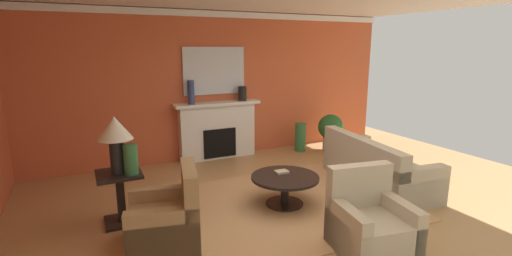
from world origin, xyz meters
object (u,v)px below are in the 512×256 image
fireplace (218,132)px  coffee_table (285,183)px  armchair_facing_fireplace (370,226)px  potted_plant (330,129)px  mantel_mirror (214,71)px  table_lamp (115,134)px  vase_mantel_right (242,94)px  vase_tall_corner (300,137)px  vase_on_side_table (131,159)px  vase_mantel_left (191,92)px  sofa (376,169)px  armchair_near_window (167,221)px  side_table (120,194)px

fireplace → coffee_table: 2.68m
armchair_facing_fireplace → potted_plant: size_ratio=1.14×
mantel_mirror → table_lamp: bearing=-133.0°
vase_mantel_right → vase_tall_corner: size_ratio=0.48×
mantel_mirror → vase_on_side_table: 3.30m
fireplace → table_lamp: bearing=-134.5°
vase_mantel_left → potted_plant: bearing=-10.3°
armchair_facing_fireplace → potted_plant: bearing=59.2°
sofa → potted_plant: bearing=73.3°
vase_mantel_right → vase_on_side_table: bearing=-138.5°
fireplace → armchair_facing_fireplace: bearing=-85.6°
sofa → table_lamp: (-4.00, 0.47, 0.93)m
armchair_near_window → vase_on_side_table: bearing=110.9°
table_lamp → vase_mantel_right: (2.72, 2.15, 0.12)m
mantel_mirror → armchair_near_window: mantel_mirror is taller
mantel_mirror → sofa: size_ratio=0.60×
potted_plant → coffee_table: bearing=-139.0°
armchair_near_window → coffee_table: armchair_near_window is taller
mantel_mirror → armchair_facing_fireplace: mantel_mirror is taller
sofa → coffee_table: (-1.76, 0.00, 0.04)m
mantel_mirror → side_table: bearing=-133.0°
coffee_table → vase_mantel_right: size_ratio=3.31×
fireplace → vase_mantel_left: bearing=-174.9°
vase_on_side_table → coffee_table: bearing=-9.4°
armchair_facing_fireplace → vase_on_side_table: 3.04m
fireplace → side_table: fireplace is taller
side_table → vase_on_side_table: (0.15, -0.12, 0.49)m
armchair_facing_fireplace → vase_tall_corner: armchair_facing_fireplace is taller
table_lamp → potted_plant: (4.62, 1.60, -0.73)m
vase_mantel_right → table_lamp: bearing=-141.6°
mantel_mirror → side_table: 3.48m
armchair_near_window → coffee_table: (1.82, 0.37, 0.03)m
armchair_near_window → vase_tall_corner: size_ratio=1.51×
side_table → potted_plant: bearing=19.1°
vase_tall_corner → table_lamp: bearing=-154.7°
fireplace → coffee_table: bearing=-88.4°
side_table → vase_mantel_left: vase_mantel_left is taller
vase_on_side_table → potted_plant: size_ratio=0.47×
armchair_near_window → vase_on_side_table: 0.97m
sofa → armchair_near_window: (-3.58, -0.37, 0.01)m
vase_mantel_left → vase_on_side_table: size_ratio=1.21×
armchair_near_window → potted_plant: bearing=30.2°
vase_mantel_right → vase_on_side_table: 3.46m
mantel_mirror → potted_plant: size_ratio=1.57×
potted_plant → vase_on_side_table: bearing=-158.9°
vase_on_side_table → vase_mantel_left: bearing=57.2°
vase_mantel_left → vase_on_side_table: (-1.47, -2.27, -0.53)m
armchair_near_window → potted_plant: (4.20, 2.44, 0.19)m
side_table → vase_on_side_table: bearing=-38.7°
fireplace → vase_tall_corner: 1.90m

